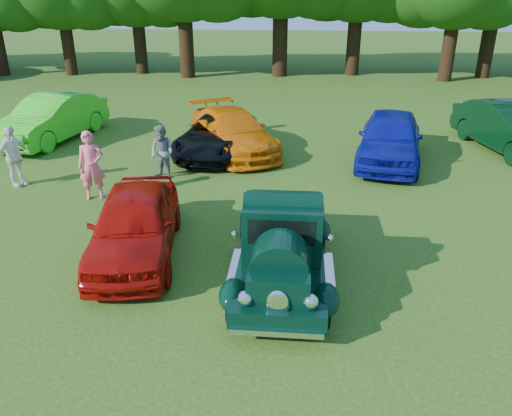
# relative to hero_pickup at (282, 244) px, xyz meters

# --- Properties ---
(ground) EXTENTS (120.00, 120.00, 0.00)m
(ground) POSITION_rel_hero_pickup_xyz_m (-1.46, -0.14, -0.75)
(ground) COLOR #264C11
(ground) RESTS_ON ground
(hero_pickup) EXTENTS (2.05, 4.41, 1.72)m
(hero_pickup) POSITION_rel_hero_pickup_xyz_m (0.00, 0.00, 0.00)
(hero_pickup) COLOR black
(hero_pickup) RESTS_ON ground
(red_convertible) EXTENTS (2.36, 4.46, 1.44)m
(red_convertible) POSITION_rel_hero_pickup_xyz_m (-3.17, 0.70, -0.02)
(red_convertible) COLOR #A00C06
(red_convertible) RESTS_ON ground
(back_car_lime) EXTENTS (2.67, 5.25, 1.65)m
(back_car_lime) POSITION_rel_hero_pickup_xyz_m (-8.91, 8.92, 0.08)
(back_car_lime) COLOR #2DD21C
(back_car_lime) RESTS_ON ground
(back_car_black) EXTENTS (2.59, 4.79, 1.28)m
(back_car_black) POSITION_rel_hero_pickup_xyz_m (-2.58, 7.84, -0.11)
(back_car_black) COLOR black
(back_car_black) RESTS_ON ground
(back_car_orange) EXTENTS (4.09, 5.28, 1.43)m
(back_car_orange) POSITION_rel_hero_pickup_xyz_m (-2.04, 8.09, -0.03)
(back_car_orange) COLOR orange
(back_car_orange) RESTS_ON ground
(back_car_blue) EXTENTS (2.83, 5.11, 1.65)m
(back_car_blue) POSITION_rel_hero_pickup_xyz_m (3.19, 7.44, 0.08)
(back_car_blue) COLOR #0C118A
(back_car_blue) RESTS_ON ground
(back_car_green) EXTENTS (2.91, 5.34, 1.67)m
(back_car_green) POSITION_rel_hero_pickup_xyz_m (7.55, 9.00, 0.09)
(back_car_green) COLOR black
(back_car_green) RESTS_ON ground
(spectator_pink) EXTENTS (0.79, 0.63, 1.88)m
(spectator_pink) POSITION_rel_hero_pickup_xyz_m (-5.25, 3.59, 0.19)
(spectator_pink) COLOR #F36475
(spectator_pink) RESTS_ON ground
(spectator_grey) EXTENTS (0.98, 0.90, 1.62)m
(spectator_grey) POSITION_rel_hero_pickup_xyz_m (-3.78, 5.29, 0.06)
(spectator_grey) COLOR slate
(spectator_grey) RESTS_ON ground
(spectator_white) EXTENTS (0.85, 1.12, 1.77)m
(spectator_white) POSITION_rel_hero_pickup_xyz_m (-7.85, 4.33, 0.14)
(spectator_white) COLOR white
(spectator_white) RESTS_ON ground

